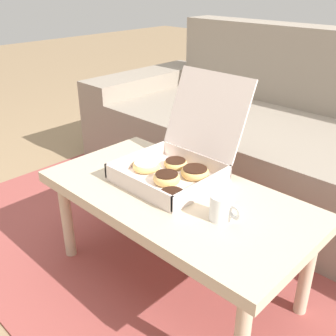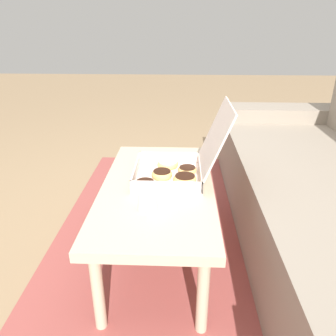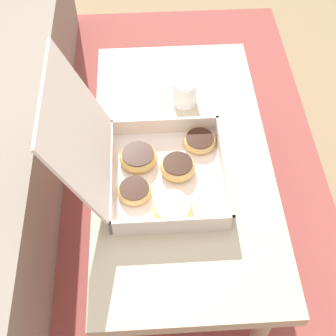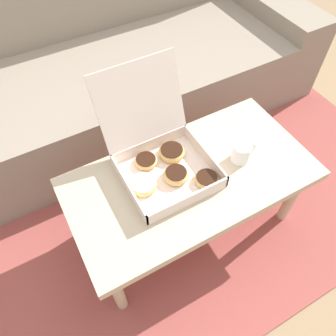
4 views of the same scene
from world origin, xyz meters
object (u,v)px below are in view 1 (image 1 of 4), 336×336
Objects in this scene: coffee_table at (175,203)px; pastry_box at (177,162)px; couch at (298,149)px; coffee_mug at (222,208)px.

coffee_table is 2.27× the size of pastry_box.
coffee_table is at bearing -49.81° from pastry_box.
couch is at bearing 84.71° from pastry_box.
couch reaches higher than pastry_box.
coffee_mug is at bearing -21.47° from pastry_box.
couch is at bearing 102.79° from coffee_mug.
pastry_box is (-0.08, -0.83, 0.18)m from couch.
coffee_mug is (0.21, -0.02, 0.09)m from coffee_table.
pastry_box reaches higher than coffee_table.
pastry_box is 3.88× the size of coffee_mug.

